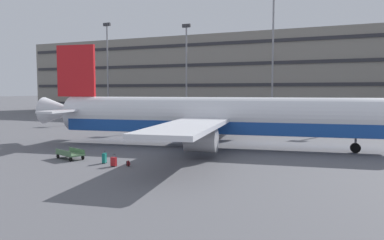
% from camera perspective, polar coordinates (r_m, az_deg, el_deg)
% --- Properties ---
extents(ground_plane, '(600.00, 600.00, 0.00)m').
position_cam_1_polar(ground_plane, '(38.70, 2.35, -3.93)').
color(ground_plane, '#5B5B60').
extents(terminal_structure, '(135.33, 18.29, 18.66)m').
position_cam_1_polar(terminal_structure, '(90.17, 14.24, 6.72)').
color(terminal_structure, gray).
rests_on(terminal_structure, ground_plane).
extents(airliner, '(39.38, 31.97, 10.67)m').
position_cam_1_polar(airliner, '(37.02, 3.73, 0.36)').
color(airliner, silver).
rests_on(airliner, ground_plane).
extents(light_mast_far_left, '(1.80, 0.50, 21.39)m').
position_cam_1_polar(light_mast_far_left, '(89.52, -12.91, 8.72)').
color(light_mast_far_left, gray).
rests_on(light_mast_far_left, ground_plane).
extents(light_mast_left, '(1.80, 0.50, 19.76)m').
position_cam_1_polar(light_mast_left, '(79.54, -0.87, 8.76)').
color(light_mast_left, gray).
rests_on(light_mast_left, ground_plane).
extents(light_mast_center_left, '(1.80, 0.50, 24.10)m').
position_cam_1_polar(light_mast_center_left, '(74.41, 12.38, 10.67)').
color(light_mast_center_left, gray).
rests_on(light_mast_center_left, ground_plane).
extents(suitcase_navy, '(0.34, 0.47, 0.98)m').
position_cam_1_polar(suitcase_navy, '(29.98, -13.39, -5.72)').
color(suitcase_navy, '#147266').
rests_on(suitcase_navy, ground_plane).
extents(suitcase_small, '(0.43, 0.29, 0.93)m').
position_cam_1_polar(suitcase_small, '(28.62, -12.01, -6.29)').
color(suitcase_small, '#B21E23').
rests_on(suitcase_small, ground_plane).
extents(backpack_upright, '(0.38, 0.29, 0.49)m').
position_cam_1_polar(backpack_upright, '(28.47, -9.80, -6.64)').
color(backpack_upright, maroon).
rests_on(backpack_upright, ground_plane).
extents(baggage_cart, '(3.33, 2.10, 0.82)m').
position_cam_1_polar(baggage_cart, '(32.66, -18.30, -4.99)').
color(baggage_cart, '#4C724C').
rests_on(baggage_cart, ground_plane).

